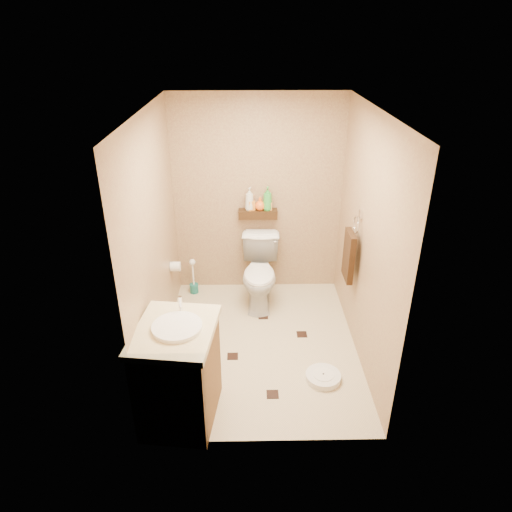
{
  "coord_description": "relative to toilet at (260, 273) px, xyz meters",
  "views": [
    {
      "loc": [
        -0.12,
        -3.87,
        3.03
      ],
      "look_at": [
        -0.04,
        0.25,
        0.93
      ],
      "focal_mm": 32.0,
      "sensor_mm": 36.0,
      "label": 1
    }
  ],
  "objects": [
    {
      "name": "bottle_a",
      "position": [
        -0.12,
        0.34,
        0.81
      ],
      "size": [
        0.14,
        0.14,
        0.27
      ],
      "primitive_type": "imported",
      "rotation": [
        0.0,
        0.0,
        2.73
      ],
      "color": "silver",
      "rests_on": "wall_shelf"
    },
    {
      "name": "toilet_paper",
      "position": [
        -0.96,
        -0.18,
        0.2
      ],
      "size": [
        0.12,
        0.11,
        0.12
      ],
      "color": "white",
      "rests_on": "wall_left"
    },
    {
      "name": "bottle_e",
      "position": [
        0.11,
        0.34,
        0.74
      ],
      "size": [
        0.07,
        0.07,
        0.15
      ],
      "primitive_type": "imported",
      "rotation": [
        0.0,
        0.0,
        1.67
      ],
      "color": "#DA9248",
      "rests_on": "wall_shelf"
    },
    {
      "name": "bottle_b",
      "position": [
        -0.1,
        0.34,
        0.76
      ],
      "size": [
        0.1,
        0.1,
        0.18
      ],
      "primitive_type": "imported",
      "rotation": [
        0.0,
        0.0,
        1.92
      ],
      "color": "orange",
      "rests_on": "wall_shelf"
    },
    {
      "name": "wall_shelf",
      "position": [
        -0.02,
        0.34,
        0.62
      ],
      "size": [
        0.46,
        0.14,
        0.1
      ],
      "primitive_type": "cube",
      "color": "#38200F",
      "rests_on": "wall_back"
    },
    {
      "name": "towel_ring",
      "position": [
        0.89,
        -0.58,
        0.54
      ],
      "size": [
        0.12,
        0.3,
        0.76
      ],
      "color": "silver",
      "rests_on": "wall_right"
    },
    {
      "name": "floor_accents",
      "position": [
        0.04,
        -0.89,
        -0.4
      ],
      "size": [
        1.26,
        1.38,
        0.01
      ],
      "color": "black",
      "rests_on": "ground"
    },
    {
      "name": "vanity",
      "position": [
        -0.72,
        -1.78,
        0.07
      ],
      "size": [
        0.7,
        0.82,
        1.05
      ],
      "rotation": [
        0.0,
        0.0,
        -0.13
      ],
      "color": "brown",
      "rests_on": "ground"
    },
    {
      "name": "bottle_c",
      "position": [
        0.01,
        0.34,
        0.75
      ],
      "size": [
        0.13,
        0.13,
        0.16
      ],
      "primitive_type": "imported",
      "rotation": [
        0.0,
        0.0,
        3.2
      ],
      "color": "orange",
      "rests_on": "wall_shelf"
    },
    {
      "name": "bottle_d",
      "position": [
        0.09,
        0.34,
        0.81
      ],
      "size": [
        0.13,
        0.13,
        0.28
      ],
      "primitive_type": "imported",
      "rotation": [
        0.0,
        0.0,
        6.11
      ],
      "color": "green",
      "rests_on": "wall_shelf"
    },
    {
      "name": "wall_front",
      "position": [
        -0.02,
        -2.08,
        0.8
      ],
      "size": [
        2.0,
        0.04,
        2.4
      ],
      "primitive_type": "cube",
      "color": "tan",
      "rests_on": "ground"
    },
    {
      "name": "wall_back",
      "position": [
        -0.02,
        0.42,
        0.8
      ],
      "size": [
        2.0,
        0.04,
        2.4
      ],
      "primitive_type": "cube",
      "color": "tan",
      "rests_on": "ground"
    },
    {
      "name": "toilet",
      "position": [
        0.0,
        0.0,
        0.0
      ],
      "size": [
        0.48,
        0.81,
        0.8
      ],
      "primitive_type": "imported",
      "rotation": [
        0.0,
        0.0,
        -0.04
      ],
      "color": "white",
      "rests_on": "ground"
    },
    {
      "name": "wall_right",
      "position": [
        0.98,
        -0.83,
        0.8
      ],
      "size": [
        0.04,
        2.5,
        2.4
      ],
      "primitive_type": "cube",
      "color": "tan",
      "rests_on": "ground"
    },
    {
      "name": "bathroom_scale",
      "position": [
        0.57,
        -1.37,
        -0.37
      ],
      "size": [
        0.43,
        0.43,
        0.07
      ],
      "rotation": [
        0.0,
        0.0,
        0.37
      ],
      "color": "white",
      "rests_on": "ground"
    },
    {
      "name": "toilet_brush",
      "position": [
        -0.83,
        0.24,
        -0.23
      ],
      "size": [
        0.11,
        0.11,
        0.47
      ],
      "color": "#196760",
      "rests_on": "ground"
    },
    {
      "name": "wall_left",
      "position": [
        -1.02,
        -0.83,
        0.8
      ],
      "size": [
        0.04,
        2.5,
        2.4
      ],
      "primitive_type": "cube",
      "color": "tan",
      "rests_on": "ground"
    },
    {
      "name": "ceiling",
      "position": [
        -0.02,
        -0.83,
        2.0
      ],
      "size": [
        2.0,
        2.5,
        0.02
      ],
      "primitive_type": "cube",
      "color": "white",
      "rests_on": "wall_back"
    },
    {
      "name": "ground",
      "position": [
        -0.02,
        -0.83,
        -0.4
      ],
      "size": [
        2.5,
        2.5,
        0.0
      ],
      "primitive_type": "plane",
      "color": "beige",
      "rests_on": "ground"
    }
  ]
}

